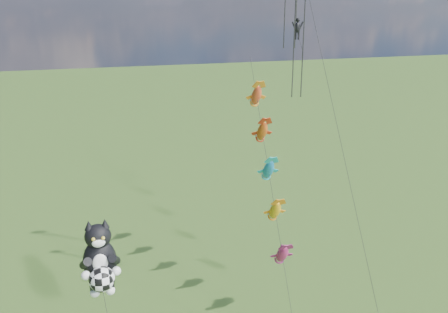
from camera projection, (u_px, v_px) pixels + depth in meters
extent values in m
ellipsoid|color=black|center=(100.00, 262.00, 28.88)|extent=(2.24, 1.96, 2.84)
ellipsoid|color=black|center=(98.00, 236.00, 28.28)|extent=(1.76, 1.65, 1.44)
cone|color=black|center=(89.00, 225.00, 27.93)|extent=(0.59, 0.59, 0.53)
cone|color=black|center=(105.00, 223.00, 28.16)|extent=(0.59, 0.59, 0.53)
ellipsoid|color=white|center=(99.00, 243.00, 27.79)|extent=(0.81, 0.52, 0.51)
ellipsoid|color=white|center=(100.00, 263.00, 28.19)|extent=(0.94, 0.51, 1.17)
sphere|color=gold|center=(93.00, 239.00, 27.57)|extent=(0.21, 0.21, 0.21)
sphere|color=gold|center=(103.00, 238.00, 27.71)|extent=(0.21, 0.21, 0.21)
sphere|color=white|center=(86.00, 276.00, 27.87)|extent=(0.53, 0.53, 0.53)
sphere|color=white|center=(116.00, 271.00, 28.32)|extent=(0.53, 0.53, 0.53)
sphere|color=white|center=(95.00, 293.00, 29.22)|extent=(0.57, 0.57, 0.57)
sphere|color=white|center=(110.00, 290.00, 29.46)|extent=(0.57, 0.57, 0.57)
sphere|color=white|center=(102.00, 279.00, 27.92)|extent=(1.46, 1.46, 1.46)
cylinder|color=black|center=(271.00, 187.00, 38.49)|extent=(1.72, 15.75, 17.98)
ellipsoid|color=#D8336E|center=(282.00, 254.00, 36.45)|extent=(1.01, 2.22, 2.28)
ellipsoid|color=yellow|center=(275.00, 210.00, 37.74)|extent=(1.01, 2.22, 2.28)
ellipsoid|color=blue|center=(268.00, 170.00, 39.04)|extent=(1.01, 2.22, 2.28)
ellipsoid|color=orange|center=(262.00, 131.00, 40.34)|extent=(1.01, 2.22, 2.28)
ellipsoid|color=red|center=(256.00, 95.00, 41.64)|extent=(1.01, 2.22, 2.28)
cylinder|color=black|center=(342.00, 147.00, 31.84)|extent=(0.50, 17.09, 27.71)
cylinder|color=black|center=(294.00, 39.00, 34.53)|extent=(0.08, 0.08, 8.50)
cylinder|color=black|center=(303.00, 39.00, 34.71)|extent=(0.08, 0.08, 8.50)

